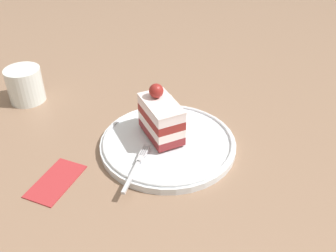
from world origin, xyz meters
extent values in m
plane|color=#8B6B53|center=(0.00, 0.00, 0.00)|extent=(2.40, 2.40, 0.00)
cylinder|color=white|center=(0.00, -0.01, 0.01)|extent=(0.25, 0.25, 0.01)
torus|color=white|center=(0.00, -0.01, 0.01)|extent=(0.24, 0.24, 0.01)
cube|color=maroon|center=(-0.02, -0.02, 0.03)|extent=(0.11, 0.08, 0.02)
cube|color=white|center=(-0.02, -0.02, 0.04)|extent=(0.11, 0.08, 0.02)
cube|color=maroon|center=(-0.02, -0.02, 0.06)|extent=(0.11, 0.08, 0.02)
cube|color=white|center=(-0.02, -0.02, 0.08)|extent=(0.11, 0.08, 0.02)
cube|color=white|center=(-0.02, -0.02, 0.09)|extent=(0.11, 0.08, 0.00)
sphere|color=maroon|center=(-0.03, -0.02, 0.10)|extent=(0.03, 0.03, 0.03)
ellipsoid|color=white|center=(-0.09, -0.01, 0.04)|extent=(0.04, 0.04, 0.04)
cube|color=silver|center=(0.10, -0.08, 0.02)|extent=(0.07, 0.03, 0.00)
cube|color=silver|center=(0.05, -0.06, 0.02)|extent=(0.02, 0.02, 0.00)
cube|color=silver|center=(0.03, -0.05, 0.02)|extent=(0.03, 0.01, 0.00)
cube|color=silver|center=(0.03, -0.05, 0.02)|extent=(0.03, 0.01, 0.00)
cube|color=silver|center=(0.03, -0.05, 0.02)|extent=(0.03, 0.01, 0.00)
cube|color=silver|center=(0.03, -0.06, 0.02)|extent=(0.03, 0.01, 0.00)
cylinder|color=white|center=(-0.20, -0.30, 0.04)|extent=(0.08, 0.08, 0.08)
cylinder|color=silver|center=(-0.20, -0.30, 0.03)|extent=(0.07, 0.07, 0.06)
cube|color=#AA2C2F|center=(0.07, -0.20, 0.00)|extent=(0.12, 0.10, 0.00)
camera|label=1|loc=(0.55, -0.06, 0.44)|focal=40.37mm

